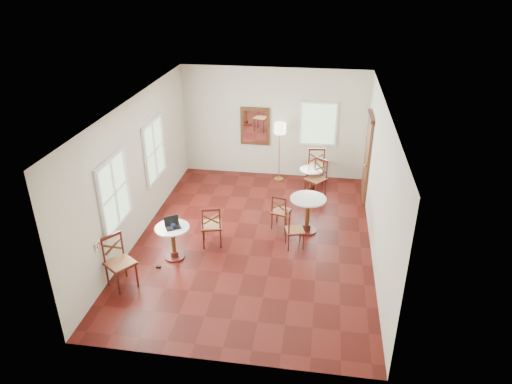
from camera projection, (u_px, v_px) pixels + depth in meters
The scene contains 17 objects.
ground at pixel (254, 239), 10.19m from camera, with size 7.00×7.00×0.00m, color #4F110D.
room_shell at pixel (253, 154), 9.59m from camera, with size 5.02×7.02×3.01m.
cafe_table_near at pixel (173, 239), 9.35m from camera, with size 0.69×0.69×0.73m.
cafe_table_mid at pixel (308, 211), 10.26m from camera, with size 0.79×0.79×0.83m.
cafe_table_back at pixel (311, 178), 12.07m from camera, with size 0.62×0.62×0.65m.
chair_near_a at pixel (212, 225), 9.78m from camera, with size 0.53×0.53×0.95m.
chair_near_b at pixel (119, 262), 8.54m from camera, with size 0.66×0.66×1.02m.
chair_mid_a at pixel (281, 211), 10.45m from camera, with size 0.47×0.47×0.84m.
chair_mid_b at pixel (294, 230), 9.75m from camera, with size 0.47×0.47×0.83m.
chair_back_a at pixel (315, 164), 12.58m from camera, with size 0.54×0.54×1.04m.
chair_back_b at pixel (316, 178), 11.83m from camera, with size 0.64×0.64×0.99m.
floor_lamp at pixel (280, 132), 12.33m from camera, with size 0.32×0.32×1.62m.
laptop at pixel (172, 225), 9.21m from camera, with size 0.37×0.36×0.21m.
mouse at pixel (170, 225), 9.27m from camera, with size 0.09×0.06×0.04m, color black.
navy_mug at pixel (174, 226), 9.17m from camera, with size 0.12×0.08×0.09m.
water_glass at pixel (171, 224), 9.21m from camera, with size 0.07×0.07×0.11m, color white.
power_adapter at pixel (158, 267), 9.24m from camera, with size 0.09×0.05×0.04m, color black.
Camera 1 is at (1.32, -8.55, 5.48)m, focal length 32.74 mm.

